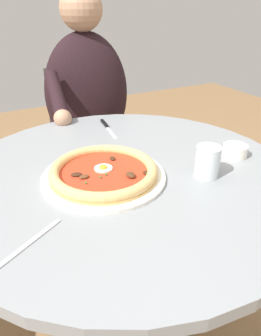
{
  "coord_description": "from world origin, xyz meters",
  "views": [
    {
      "loc": [
        0.69,
        -0.34,
        1.14
      ],
      "look_at": [
        -0.03,
        0.04,
        0.69
      ],
      "focal_mm": 33.43,
      "sensor_mm": 36.0,
      "label": 1
    }
  ],
  "objects": [
    {
      "name": "ground_plane",
      "position": [
        0.0,
        0.0,
        -0.01
      ],
      "size": [
        6.0,
        6.0,
        0.02
      ],
      "primitive_type": "cube",
      "color": "olive"
    },
    {
      "name": "dining_table",
      "position": [
        0.0,
        0.0,
        0.56
      ],
      "size": [
        0.97,
        0.97,
        0.71
      ],
      "color": "gray",
      "rests_on": "ground"
    },
    {
      "name": "pizza_on_plate",
      "position": [
        0.01,
        -0.07,
        0.73
      ],
      "size": [
        0.33,
        0.33,
        0.04
      ],
      "color": "white",
      "rests_on": "dining_table"
    },
    {
      "name": "water_glass",
      "position": [
        0.13,
        0.18,
        0.75
      ],
      "size": [
        0.07,
        0.07,
        0.09
      ],
      "color": "silver",
      "rests_on": "dining_table"
    },
    {
      "name": "steak_knife",
      "position": [
        -0.33,
        0.09,
        0.71
      ],
      "size": [
        0.19,
        0.04,
        0.01
      ],
      "color": "silver",
      "rests_on": "dining_table"
    },
    {
      "name": "ramekin_capers",
      "position": [
        0.07,
        0.34,
        0.73
      ],
      "size": [
        0.07,
        0.07,
        0.04
      ],
      "color": "white",
      "rests_on": "dining_table"
    },
    {
      "name": "fork_utensil",
      "position": [
        0.18,
        -0.3,
        0.71
      ],
      "size": [
        0.1,
        0.15,
        0.0
      ],
      "color": "#BCBCC1",
      "rests_on": "dining_table"
    },
    {
      "name": "diner_person",
      "position": [
        -0.72,
        0.15,
        0.54
      ],
      "size": [
        0.48,
        0.45,
        1.19
      ],
      "color": "#282833",
      "rests_on": "ground"
    },
    {
      "name": "cafe_chair_diner",
      "position": [
        -0.85,
        0.19,
        0.5
      ],
      "size": [
        0.49,
        0.49,
        0.82
      ],
      "color": "#504A45",
      "rests_on": "ground"
    }
  ]
}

